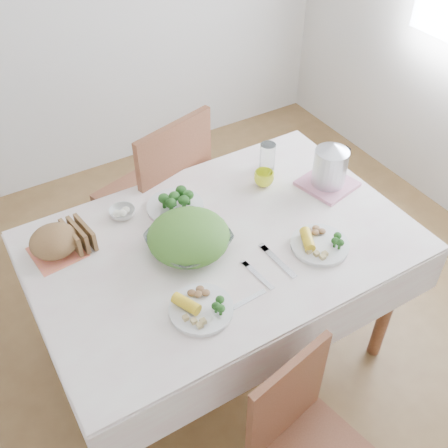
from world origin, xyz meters
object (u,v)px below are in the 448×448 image
salad_bowl (189,242)px  electric_kettle (331,163)px  chair_far (153,201)px  dinner_plate_right (320,245)px  yellow_mug (264,178)px  dinner_plate_left (201,309)px  dining_table (222,301)px

salad_bowl → electric_kettle: electric_kettle is taller
chair_far → dinner_plate_right: (0.31, -0.94, 0.31)m
yellow_mug → electric_kettle: (0.24, -0.15, 0.09)m
dinner_plate_left → electric_kettle: electric_kettle is taller
dinner_plate_left → dinner_plate_right: bearing=4.1°
dining_table → yellow_mug: yellow_mug is taller
dinner_plate_right → salad_bowl: bearing=150.1°
dinner_plate_right → electric_kettle: (0.28, 0.29, 0.11)m
salad_bowl → yellow_mug: (0.48, 0.19, -0.00)m
salad_bowl → dinner_plate_right: salad_bowl is taller
dinner_plate_left → dining_table: bearing=47.7°
dinner_plate_left → electric_kettle: 0.90m
dining_table → chair_far: chair_far is taller
dining_table → dinner_plate_right: bearing=-37.3°
dinner_plate_right → electric_kettle: bearing=46.5°
chair_far → dinner_plate_right: size_ratio=4.36×
dining_table → salad_bowl: (-0.14, 0.02, 0.42)m
salad_bowl → yellow_mug: 0.52m
dinner_plate_right → yellow_mug: (0.04, 0.45, 0.02)m
dinner_plate_right → yellow_mug: size_ratio=2.60×
dining_table → salad_bowl: 0.45m
salad_bowl → electric_kettle: 0.73m
chair_far → yellow_mug: chair_far is taller
salad_bowl → dinner_plate_left: bearing=-110.6°
salad_bowl → dinner_plate_right: size_ratio=1.30×
dining_table → chair_far: bearing=90.4°
salad_bowl → yellow_mug: salad_bowl is taller
yellow_mug → salad_bowl: bearing=-158.5°
dining_table → salad_bowl: size_ratio=4.62×
yellow_mug → electric_kettle: size_ratio=0.43×
dinner_plate_right → yellow_mug: bearing=85.4°
chair_far → yellow_mug: 0.69m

